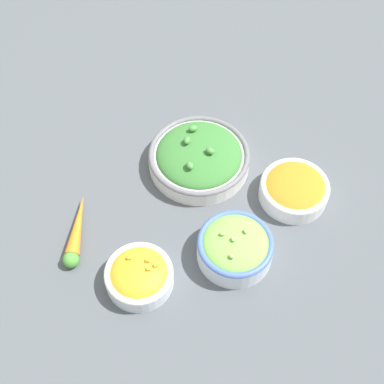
# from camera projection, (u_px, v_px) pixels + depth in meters

# --- Properties ---
(ground_plane) EXTENTS (3.00, 3.00, 0.00)m
(ground_plane) POSITION_uv_depth(u_px,v_px,m) (192.00, 200.00, 1.09)
(ground_plane) COLOR #4C5156
(bowl_broccoli) EXTENTS (0.21, 0.21, 0.07)m
(bowl_broccoli) POSITION_uv_depth(u_px,v_px,m) (199.00, 157.00, 1.12)
(bowl_broccoli) COLOR silver
(bowl_broccoli) RESTS_ON ground_plane
(bowl_lettuce) EXTENTS (0.14, 0.14, 0.07)m
(bowl_lettuce) POSITION_uv_depth(u_px,v_px,m) (235.00, 247.00, 1.00)
(bowl_lettuce) COLOR silver
(bowl_lettuce) RESTS_ON ground_plane
(bowl_squash) EXTENTS (0.13, 0.13, 0.06)m
(bowl_squash) POSITION_uv_depth(u_px,v_px,m) (139.00, 275.00, 0.97)
(bowl_squash) COLOR silver
(bowl_squash) RESTS_ON ground_plane
(bowl_carrots) EXTENTS (0.14, 0.14, 0.05)m
(bowl_carrots) POSITION_uv_depth(u_px,v_px,m) (294.00, 189.00, 1.08)
(bowl_carrots) COLOR white
(bowl_carrots) RESTS_ON ground_plane
(loose_carrot) EXTENTS (0.13, 0.13, 0.03)m
(loose_carrot) POSITION_uv_depth(u_px,v_px,m) (76.00, 232.00, 1.04)
(loose_carrot) COLOR orange
(loose_carrot) RESTS_ON ground_plane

